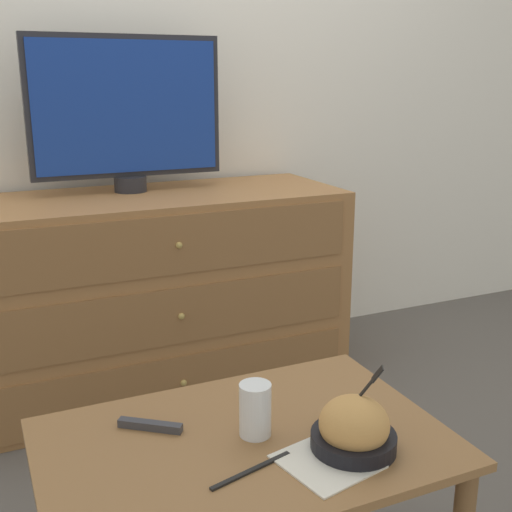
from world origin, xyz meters
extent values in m
plane|color=#56514C|center=(0.00, 0.00, 0.00)|extent=(12.00, 12.00, 0.00)
cube|color=white|center=(0.00, 0.03, 1.30)|extent=(12.00, 0.05, 2.60)
cube|color=#9E6B3D|center=(-0.11, -0.31, 0.40)|extent=(1.45, 0.56, 0.79)
cube|color=brown|center=(-0.11, -0.60, 0.13)|extent=(1.33, 0.01, 0.21)
sphere|color=tan|center=(-0.11, -0.60, 0.13)|extent=(0.02, 0.02, 0.02)
cube|color=brown|center=(-0.11, -0.60, 0.40)|extent=(1.33, 0.01, 0.21)
sphere|color=tan|center=(-0.11, -0.60, 0.40)|extent=(0.02, 0.02, 0.02)
cube|color=brown|center=(-0.11, -0.60, 0.66)|extent=(1.33, 0.01, 0.21)
sphere|color=tan|center=(-0.11, -0.60, 0.66)|extent=(0.02, 0.02, 0.02)
cylinder|color=#232328|center=(-0.18, -0.21, 0.82)|extent=(0.13, 0.13, 0.06)
cube|color=#232328|center=(-0.18, -0.21, 1.12)|extent=(0.74, 0.04, 0.53)
cube|color=navy|center=(-0.18, -0.23, 1.12)|extent=(0.70, 0.01, 0.49)
cube|color=olive|center=(-0.28, -1.60, 0.49)|extent=(0.84, 0.56, 0.02)
cylinder|color=brown|center=(0.10, -1.35, 0.24)|extent=(0.04, 0.04, 0.48)
cylinder|color=black|center=(-0.10, -1.72, 0.52)|extent=(0.17, 0.17, 0.04)
ellipsoid|color=tan|center=(-0.10, -1.72, 0.55)|extent=(0.14, 0.14, 0.11)
cube|color=black|center=(-0.08, -1.70, 0.59)|extent=(0.08, 0.06, 0.13)
cube|color=black|center=(-0.05, -1.72, 0.66)|extent=(0.03, 0.03, 0.03)
cylinder|color=beige|center=(-0.26, -1.59, 0.53)|extent=(0.06, 0.06, 0.07)
cylinder|color=white|center=(-0.26, -1.59, 0.56)|extent=(0.07, 0.07, 0.12)
cube|color=silver|center=(-0.17, -1.74, 0.50)|extent=(0.20, 0.20, 0.00)
cube|color=black|center=(-0.32, -1.70, 0.50)|extent=(0.19, 0.06, 0.00)
cube|color=#38383D|center=(-0.45, -1.48, 0.51)|extent=(0.13, 0.10, 0.02)
camera|label=1|loc=(-0.75, -2.69, 1.23)|focal=45.00mm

